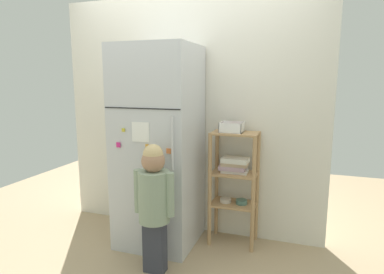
% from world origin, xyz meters
% --- Properties ---
extents(ground_plane, '(6.00, 6.00, 0.00)m').
position_xyz_m(ground_plane, '(0.00, 0.00, 0.00)').
color(ground_plane, tan).
extents(kitchen_wall_back, '(2.69, 0.03, 2.35)m').
position_xyz_m(kitchen_wall_back, '(0.00, 0.38, 1.17)').
color(kitchen_wall_back, silver).
rests_on(kitchen_wall_back, ground).
extents(refrigerator, '(0.70, 0.69, 1.85)m').
position_xyz_m(refrigerator, '(-0.16, 0.02, 0.92)').
color(refrigerator, silver).
rests_on(refrigerator, ground).
extents(child_standing, '(0.34, 0.25, 1.05)m').
position_xyz_m(child_standing, '(0.02, -0.48, 0.64)').
color(child_standing, '#353743').
rests_on(child_standing, ground).
extents(pantry_shelf_unit, '(0.43, 0.29, 1.07)m').
position_xyz_m(pantry_shelf_unit, '(0.51, 0.20, 0.66)').
color(pantry_shelf_unit, tan).
rests_on(pantry_shelf_unit, ground).
extents(fruit_bin, '(0.20, 0.19, 0.09)m').
position_xyz_m(fruit_bin, '(0.49, 0.21, 1.10)').
color(fruit_bin, white).
rests_on(fruit_bin, pantry_shelf_unit).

